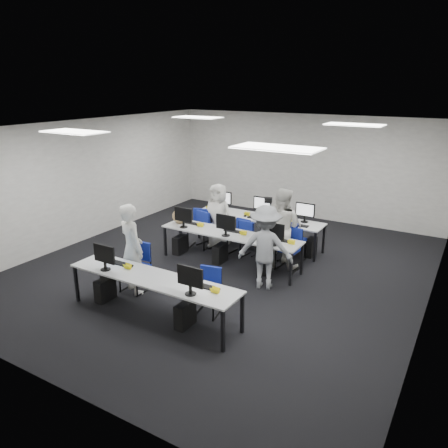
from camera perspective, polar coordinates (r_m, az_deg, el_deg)
The scene contains 23 objects.
room at distance 9.04m, azimuth 0.17°, elevation 3.03°, with size 9.00×9.02×3.00m.
ceiling_panels at distance 8.77m, azimuth 0.18°, elevation 12.44°, with size 5.20×4.60×0.02m.
desk_front at distance 7.47m, azimuth -9.29°, elevation -7.22°, with size 3.20×0.70×0.73m.
desk_mid at distance 9.45m, azimuth 0.78°, elevation -1.50°, with size 3.20×0.70×0.73m.
desk_back at distance 10.62m, azimuth 4.55°, elevation 0.67°, with size 3.20×0.70×0.73m.
equipment_front at distance 7.72m, azimuth -10.37°, elevation -9.10°, with size 2.51×0.41×1.19m.
equipment_mid at distance 9.64m, azimuth -0.27°, elevation -3.15°, with size 2.91×0.41×1.19m.
equipment_back at distance 10.66m, azimuth 5.48°, elevation -1.11°, with size 2.91×0.41×1.19m.
chair_0 at distance 8.62m, azimuth -11.39°, elevation -6.63°, with size 0.47×0.51×0.93m.
chair_1 at distance 7.65m, azimuth -2.14°, elevation -9.88°, with size 0.48×0.51×0.82m.
chair_2 at distance 10.63m, azimuth -3.24°, elevation -1.52°, with size 0.55×0.58×0.92m.
chair_3 at distance 10.19m, azimuth 1.98°, elevation -2.56°, with size 0.45×0.48×0.82m.
chair_4 at distance 9.48m, azimuth 8.46°, elevation -4.23°, with size 0.47×0.50×0.89m.
chair_5 at distance 10.73m, azimuth -1.99°, elevation -1.33°, with size 0.54×0.57×0.91m.
chair_6 at distance 10.26m, azimuth 3.34°, elevation -2.41°, with size 0.42×0.45×0.83m.
chair_7 at distance 9.91m, azimuth 8.88°, elevation -3.10°, with size 0.54×0.58×0.97m.
handbag at distance 10.11m, azimuth -5.86°, elevation 0.96°, with size 0.39×0.25×0.32m, color #9F7B52.
student_0 at distance 8.35m, azimuth -11.92°, elevation -3.18°, with size 0.64×0.42×1.75m, color beige.
student_1 at distance 9.41m, azimuth 7.46°, elevation -0.51°, with size 0.85×0.66×1.74m, color beige.
student_2 at distance 10.48m, azimuth -0.78°, elevation 1.07°, with size 0.76×0.50×1.57m, color beige.
student_3 at distance 9.73m, azimuth 7.23°, elevation -0.22°, with size 0.96×0.40×1.63m, color beige.
photographer at distance 8.41m, azimuth 5.43°, elevation -3.02°, with size 1.07×0.62×1.66m, color gray.
dslr_camera at distance 8.31m, azimuth 5.80°, elevation 3.12°, with size 0.14×0.18×0.10m, color black.
Camera 1 is at (4.43, -7.53, 3.84)m, focal length 35.00 mm.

